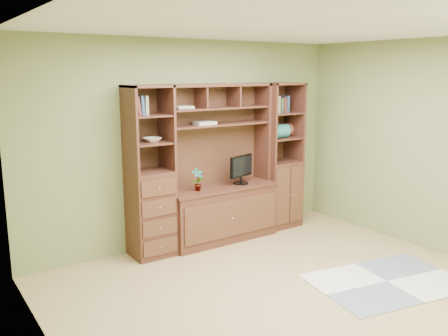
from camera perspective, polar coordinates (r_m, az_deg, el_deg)
room at (r=4.55m, az=8.76°, el=0.01°), size 4.60×4.10×2.64m
center_hutch at (r=6.13m, az=-0.29°, el=0.48°), size 1.54×0.53×2.05m
left_tower at (r=5.67m, az=-8.92°, el=-0.55°), size 0.50×0.45×2.05m
right_tower at (r=6.77m, az=6.72°, el=1.46°), size 0.55×0.45×2.05m
rug at (r=5.47m, az=19.01°, el=-12.79°), size 1.73×1.31×0.01m
monitor at (r=6.27m, az=2.08°, el=0.45°), size 0.47×0.31×0.53m
orchid at (r=5.92m, az=-3.21°, el=-1.40°), size 0.15×0.10×0.29m
magazines at (r=6.01m, az=-2.37°, el=5.43°), size 0.26×0.19×0.04m
bowl at (r=5.63m, az=-8.63°, el=3.39°), size 0.21×0.21×0.05m
blanket_teal at (r=6.62m, az=6.41°, el=4.40°), size 0.33×0.19×0.19m
blanket_red at (r=6.84m, az=6.95°, el=4.56°), size 0.32×0.18×0.18m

